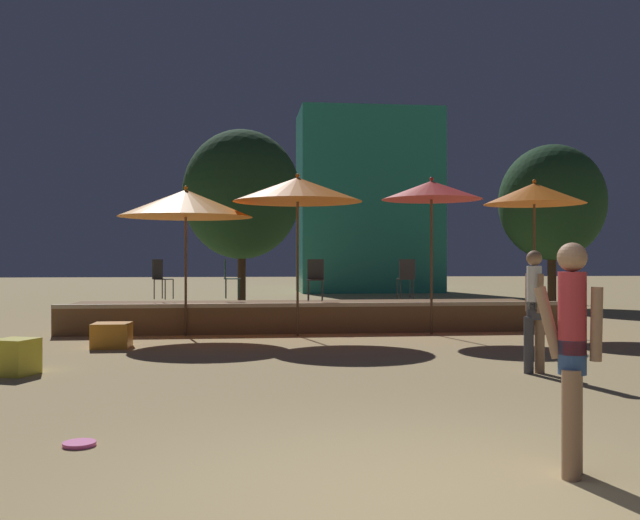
{
  "coord_description": "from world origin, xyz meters",
  "views": [
    {
      "loc": [
        -1.06,
        -4.39,
        1.51
      ],
      "look_at": [
        0.0,
        5.24,
        1.51
      ],
      "focal_mm": 40.0,
      "sensor_mm": 36.0,
      "label": 1
    }
  ],
  "objects_px": {
    "patio_umbrella_0": "(432,191)",
    "bistro_chair_1": "(228,275)",
    "cube_seat_2": "(15,357)",
    "person_0": "(572,352)",
    "cube_seat_0": "(112,335)",
    "bistro_chair_2": "(160,275)",
    "background_tree_0": "(552,203)",
    "bistro_chair_0": "(406,275)",
    "patio_umbrella_2": "(298,190)",
    "patio_umbrella_1": "(186,203)",
    "patio_umbrella_3": "(534,194)",
    "person_2": "(534,308)",
    "bistro_chair_3": "(315,276)",
    "frisbee_disc": "(79,444)",
    "background_tree_1": "(242,195)"
  },
  "relations": [
    {
      "from": "cube_seat_2",
      "to": "bistro_chair_2",
      "type": "height_order",
      "value": "bistro_chair_2"
    },
    {
      "from": "patio_umbrella_0",
      "to": "cube_seat_0",
      "type": "relative_size",
      "value": 5.1
    },
    {
      "from": "cube_seat_0",
      "to": "frisbee_disc",
      "type": "relative_size",
      "value": 2.36
    },
    {
      "from": "patio_umbrella_3",
      "to": "bistro_chair_0",
      "type": "xyz_separation_m",
      "value": [
        -2.42,
        1.39,
        -1.73
      ]
    },
    {
      "from": "background_tree_0",
      "to": "bistro_chair_0",
      "type": "bearing_deg",
      "value": -134.81
    },
    {
      "from": "bistro_chair_1",
      "to": "person_0",
      "type": "bearing_deg",
      "value": -170.43
    },
    {
      "from": "patio_umbrella_0",
      "to": "patio_umbrella_3",
      "type": "relative_size",
      "value": 1.0
    },
    {
      "from": "bistro_chair_1",
      "to": "bistro_chair_3",
      "type": "distance_m",
      "value": 2.23
    },
    {
      "from": "bistro_chair_1",
      "to": "background_tree_1",
      "type": "height_order",
      "value": "background_tree_1"
    },
    {
      "from": "patio_umbrella_2",
      "to": "background_tree_1",
      "type": "height_order",
      "value": "background_tree_1"
    },
    {
      "from": "patio_umbrella_2",
      "to": "bistro_chair_0",
      "type": "xyz_separation_m",
      "value": [
        2.59,
        1.63,
        -1.74
      ]
    },
    {
      "from": "patio_umbrella_0",
      "to": "cube_seat_0",
      "type": "height_order",
      "value": "patio_umbrella_0"
    },
    {
      "from": "patio_umbrella_0",
      "to": "person_0",
      "type": "xyz_separation_m",
      "value": [
        -1.55,
        -9.41,
        -2.06
      ]
    },
    {
      "from": "person_2",
      "to": "background_tree_1",
      "type": "distance_m",
      "value": 16.15
    },
    {
      "from": "patio_umbrella_1",
      "to": "bistro_chair_3",
      "type": "distance_m",
      "value": 3.23
    },
    {
      "from": "background_tree_0",
      "to": "bistro_chair_1",
      "type": "bearing_deg",
      "value": -151.6
    },
    {
      "from": "patio_umbrella_2",
      "to": "background_tree_0",
      "type": "height_order",
      "value": "background_tree_0"
    },
    {
      "from": "cube_seat_0",
      "to": "background_tree_0",
      "type": "xyz_separation_m",
      "value": [
        12.26,
        9.53,
        3.17
      ]
    },
    {
      "from": "person_2",
      "to": "background_tree_1",
      "type": "xyz_separation_m",
      "value": [
        -3.88,
        15.41,
        2.89
      ]
    },
    {
      "from": "patio_umbrella_0",
      "to": "patio_umbrella_2",
      "type": "bearing_deg",
      "value": -179.66
    },
    {
      "from": "patio_umbrella_2",
      "to": "bistro_chair_3",
      "type": "height_order",
      "value": "patio_umbrella_2"
    },
    {
      "from": "patio_umbrella_0",
      "to": "bistro_chair_0",
      "type": "height_order",
      "value": "patio_umbrella_0"
    },
    {
      "from": "patio_umbrella_3",
      "to": "bistro_chair_2",
      "type": "xyz_separation_m",
      "value": [
        -7.95,
        2.03,
        -1.73
      ]
    },
    {
      "from": "bistro_chair_2",
      "to": "patio_umbrella_0",
      "type": "bearing_deg",
      "value": -81.47
    },
    {
      "from": "cube_seat_2",
      "to": "person_0",
      "type": "relative_size",
      "value": 0.38
    },
    {
      "from": "frisbee_disc",
      "to": "cube_seat_0",
      "type": "bearing_deg",
      "value": 97.84
    },
    {
      "from": "bistro_chair_0",
      "to": "patio_umbrella_2",
      "type": "bearing_deg",
      "value": 31.32
    },
    {
      "from": "person_2",
      "to": "bistro_chair_3",
      "type": "height_order",
      "value": "person_2"
    },
    {
      "from": "patio_umbrella_0",
      "to": "frisbee_disc",
      "type": "height_order",
      "value": "patio_umbrella_0"
    },
    {
      "from": "patio_umbrella_1",
      "to": "patio_umbrella_2",
      "type": "height_order",
      "value": "patio_umbrella_2"
    },
    {
      "from": "cube_seat_0",
      "to": "background_tree_1",
      "type": "relative_size",
      "value": 0.11
    },
    {
      "from": "background_tree_0",
      "to": "background_tree_1",
      "type": "height_order",
      "value": "background_tree_1"
    },
    {
      "from": "patio_umbrella_0",
      "to": "bistro_chair_1",
      "type": "distance_m",
      "value": 5.1
    },
    {
      "from": "person_0",
      "to": "person_2",
      "type": "bearing_deg",
      "value": -169.47
    },
    {
      "from": "patio_umbrella_1",
      "to": "cube_seat_2",
      "type": "xyz_separation_m",
      "value": [
        -1.85,
        -4.69,
        -2.41
      ]
    },
    {
      "from": "background_tree_0",
      "to": "background_tree_1",
      "type": "relative_size",
      "value": 0.88
    },
    {
      "from": "patio_umbrella_3",
      "to": "background_tree_1",
      "type": "xyz_separation_m",
      "value": [
        -6.12,
        10.14,
        0.85
      ]
    },
    {
      "from": "patio_umbrella_1",
      "to": "bistro_chair_2",
      "type": "distance_m",
      "value": 2.57
    },
    {
      "from": "patio_umbrella_0",
      "to": "person_0",
      "type": "distance_m",
      "value": 9.76
    },
    {
      "from": "patio_umbrella_3",
      "to": "person_0",
      "type": "xyz_separation_m",
      "value": [
        -3.83,
        -9.63,
        -2.04
      ]
    },
    {
      "from": "background_tree_0",
      "to": "person_0",
      "type": "bearing_deg",
      "value": -113.97
    },
    {
      "from": "person_0",
      "to": "frisbee_disc",
      "type": "distance_m",
      "value": 3.9
    },
    {
      "from": "background_tree_0",
      "to": "cube_seat_0",
      "type": "bearing_deg",
      "value": -142.14
    },
    {
      "from": "patio_umbrella_2",
      "to": "cube_seat_0",
      "type": "bearing_deg",
      "value": -155.36
    },
    {
      "from": "background_tree_1",
      "to": "frisbee_disc",
      "type": "bearing_deg",
      "value": -94.07
    },
    {
      "from": "bistro_chair_2",
      "to": "bistro_chair_3",
      "type": "xyz_separation_m",
      "value": [
        3.43,
        -1.02,
        0.0
      ]
    },
    {
      "from": "cube_seat_2",
      "to": "person_0",
      "type": "bearing_deg",
      "value": -43.52
    },
    {
      "from": "cube_seat_0",
      "to": "bistro_chair_2",
      "type": "height_order",
      "value": "bistro_chair_2"
    },
    {
      "from": "person_2",
      "to": "frisbee_disc",
      "type": "relative_size",
      "value": 6.16
    },
    {
      "from": "patio_umbrella_1",
      "to": "patio_umbrella_3",
      "type": "bearing_deg",
      "value": -0.4
    }
  ]
}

